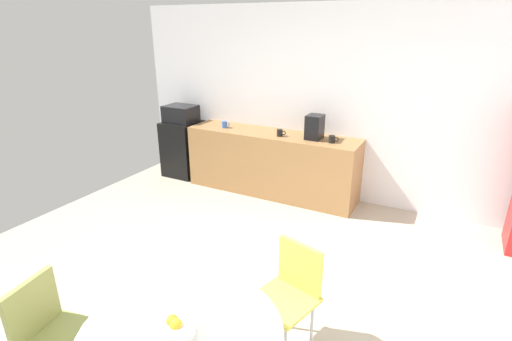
% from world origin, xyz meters
% --- Properties ---
extents(ground_plane, '(6.00, 6.00, 0.00)m').
position_xyz_m(ground_plane, '(0.00, 0.00, 0.00)').
color(ground_plane, '#B2A893').
extents(wall_back, '(6.00, 0.10, 2.60)m').
position_xyz_m(wall_back, '(0.00, 3.00, 1.30)').
color(wall_back, silver).
rests_on(wall_back, ground_plane).
extents(counter_block, '(2.48, 0.60, 0.90)m').
position_xyz_m(counter_block, '(-0.70, 2.65, 0.45)').
color(counter_block, '#9E7042').
rests_on(counter_block, ground_plane).
extents(mini_fridge, '(0.54, 0.54, 0.88)m').
position_xyz_m(mini_fridge, '(-2.29, 2.65, 0.44)').
color(mini_fridge, black).
rests_on(mini_fridge, ground_plane).
extents(microwave, '(0.48, 0.38, 0.26)m').
position_xyz_m(microwave, '(-2.29, 2.65, 1.01)').
color(microwave, black).
rests_on(microwave, mini_fridge).
extents(chair_yellow, '(0.52, 0.52, 0.83)m').
position_xyz_m(chair_yellow, '(0.69, 0.13, 0.52)').
color(chair_yellow, silver).
rests_on(chair_yellow, ground_plane).
extents(chair_olive, '(0.49, 0.49, 0.83)m').
position_xyz_m(chair_olive, '(-0.54, -0.98, 0.52)').
color(chair_olive, silver).
rests_on(chair_olive, ground_plane).
extents(fruit_bowl, '(0.22, 0.22, 0.11)m').
position_xyz_m(fruit_bowl, '(0.41, -0.84, 0.80)').
color(fruit_bowl, silver).
rests_on(fruit_bowl, round_table).
extents(mug_white, '(0.13, 0.08, 0.09)m').
position_xyz_m(mug_white, '(-0.53, 2.55, 0.95)').
color(mug_white, black).
rests_on(mug_white, counter_block).
extents(mug_green, '(0.13, 0.08, 0.09)m').
position_xyz_m(mug_green, '(-1.45, 2.59, 0.95)').
color(mug_green, '#3F66BF').
rests_on(mug_green, counter_block).
extents(mug_red, '(0.13, 0.08, 0.09)m').
position_xyz_m(mug_red, '(0.19, 2.58, 0.95)').
color(mug_red, black).
rests_on(mug_red, counter_block).
extents(coffee_maker, '(0.20, 0.24, 0.32)m').
position_xyz_m(coffee_maker, '(-0.08, 2.65, 1.06)').
color(coffee_maker, black).
rests_on(coffee_maker, counter_block).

